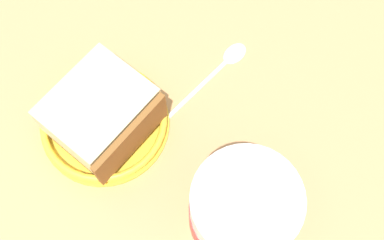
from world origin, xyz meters
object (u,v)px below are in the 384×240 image
object	(u,v)px
small_plate	(104,125)
cake_slice	(101,116)
tea_mug	(242,213)
teaspoon	(222,64)

from	to	relation	value
small_plate	cake_slice	distance (cm)	2.76
small_plate	tea_mug	world-z (taller)	tea_mug
small_plate	tea_mug	xyz separation A→B (cm)	(13.59, -9.17, 4.27)
small_plate	cake_slice	bearing A→B (deg)	-36.69
cake_slice	tea_mug	size ratio (longest dim) A/B	1.07
tea_mug	teaspoon	size ratio (longest dim) A/B	1.15
small_plate	teaspoon	world-z (taller)	small_plate
small_plate	teaspoon	bearing A→B (deg)	33.16
teaspoon	tea_mug	bearing A→B (deg)	-83.93
cake_slice	teaspoon	world-z (taller)	cake_slice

